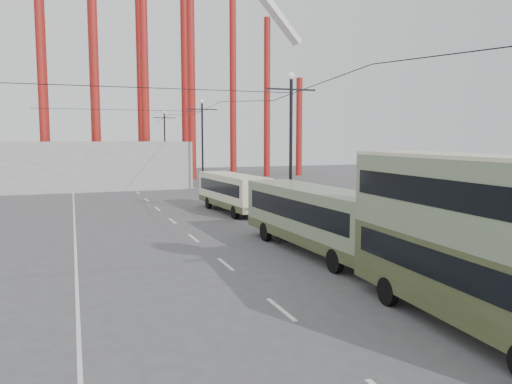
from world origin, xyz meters
name	(u,v)px	position (x,y,z in m)	size (l,w,h in m)	color
ground	(382,356)	(0.00, 0.00, 0.00)	(160.00, 160.00, 0.00)	#49494B
road_markings	(182,227)	(-0.86, 19.70, 0.01)	(12.52, 120.00, 0.01)	silver
lamp_post_mid	(291,149)	(5.60, 18.00, 4.68)	(3.20, 0.44, 9.32)	black
lamp_post_far	(202,145)	(5.60, 40.00, 4.68)	(3.20, 0.44, 9.32)	black
lamp_post_distant	(165,143)	(5.60, 62.00, 4.68)	(3.20, 0.44, 9.32)	black
fairground_shed	(82,165)	(-6.00, 47.00, 2.50)	(22.00, 10.00, 5.00)	gray
double_decker_bus	(475,234)	(3.30, 0.58, 2.75)	(2.72, 9.24, 4.91)	#394022
single_decker_green	(315,216)	(3.64, 10.85, 1.71)	(2.95, 10.80, 3.02)	#6B805E
single_decker_cream	(233,191)	(3.87, 24.35, 1.55)	(2.91, 8.98, 2.75)	beige
pedestrian	(278,226)	(2.78, 13.28, 0.87)	(0.64, 0.42, 1.75)	#222227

